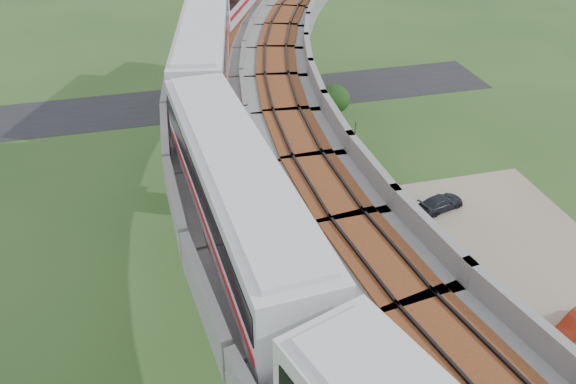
% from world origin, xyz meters
% --- Properties ---
extents(ground, '(160.00, 160.00, 0.00)m').
position_xyz_m(ground, '(0.00, 0.00, 0.00)').
color(ground, '#2C4F1F').
rests_on(ground, ground).
extents(dirt_lot, '(18.00, 26.00, 0.04)m').
position_xyz_m(dirt_lot, '(14.00, -2.00, 0.02)').
color(dirt_lot, gray).
rests_on(dirt_lot, ground).
extents(asphalt_road, '(60.00, 8.00, 0.03)m').
position_xyz_m(asphalt_road, '(0.00, 30.00, 0.01)').
color(asphalt_road, '#232326').
rests_on(asphalt_road, ground).
extents(viaduct, '(19.58, 73.98, 11.40)m').
position_xyz_m(viaduct, '(3.84, 0.00, 9.05)').
color(viaduct, '#99968E').
rests_on(viaduct, ground).
extents(metro_train, '(11.55, 61.30, 3.64)m').
position_xyz_m(metro_train, '(0.38, 2.02, 12.31)').
color(metro_train, silver).
rests_on(metro_train, ground).
extents(fence, '(3.87, 38.73, 1.50)m').
position_xyz_m(fence, '(9.75, 0.00, 0.75)').
color(fence, '#2D382D').
rests_on(fence, ground).
extents(tree_0, '(2.98, 2.98, 3.52)m').
position_xyz_m(tree_0, '(11.32, 22.78, 2.25)').
color(tree_0, '#382314').
rests_on(tree_0, ground).
extents(tree_1, '(1.86, 1.86, 3.05)m').
position_xyz_m(tree_1, '(9.79, 18.43, 2.24)').
color(tree_1, '#382314').
rests_on(tree_1, ground).
extents(tree_2, '(2.45, 2.45, 2.90)m').
position_xyz_m(tree_2, '(8.39, 12.12, 1.86)').
color(tree_2, '#382314').
rests_on(tree_2, ground).
extents(tree_3, '(1.85, 1.85, 2.77)m').
position_xyz_m(tree_3, '(7.11, 6.19, 1.97)').
color(tree_3, '#382314').
rests_on(tree_3, ground).
extents(tree_4, '(2.69, 2.69, 3.36)m').
position_xyz_m(tree_4, '(5.81, -1.74, 2.21)').
color(tree_4, '#382314').
rests_on(tree_4, ground).
extents(tree_5, '(2.45, 2.45, 3.21)m').
position_xyz_m(tree_5, '(6.85, -5.58, 2.16)').
color(tree_5, '#382314').
rests_on(tree_5, ground).
extents(car_white, '(2.40, 3.43, 1.08)m').
position_xyz_m(car_white, '(9.33, -2.82, 0.58)').
color(car_white, silver).
rests_on(car_white, dirt_lot).
extents(car_dark, '(3.90, 2.42, 1.06)m').
position_xyz_m(car_dark, '(14.50, 7.40, 0.57)').
color(car_dark, black).
rests_on(car_dark, dirt_lot).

